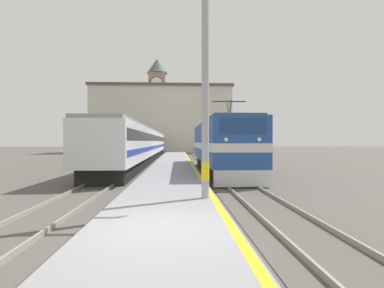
{
  "coord_description": "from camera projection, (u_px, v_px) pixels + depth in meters",
  "views": [
    {
      "loc": [
        0.37,
        -6.53,
        2.28
      ],
      "look_at": [
        1.63,
        19.4,
        2.06
      ],
      "focal_mm": 28.0,
      "sensor_mm": 36.0,
      "label": 1
    }
  ],
  "objects": [
    {
      "name": "ground_plane",
      "position": [
        175.0,
        160.0,
        36.49
      ],
      "size": [
        200.0,
        200.0,
        0.0
      ],
      "primitive_type": "plane",
      "color": "#514C47"
    },
    {
      "name": "platform",
      "position": [
        174.0,
        161.0,
        31.49
      ],
      "size": [
        3.41,
        140.0,
        0.4
      ],
      "color": "gray",
      "rests_on": "ground"
    },
    {
      "name": "rail_track_near",
      "position": [
        207.0,
        163.0,
        31.66
      ],
      "size": [
        2.83,
        140.0,
        0.16
      ],
      "color": "#514C47",
      "rests_on": "ground"
    },
    {
      "name": "rail_track_far",
      "position": [
        140.0,
        163.0,
        31.32
      ],
      "size": [
        2.84,
        140.0,
        0.16
      ],
      "color": "#514C47",
      "rests_on": "ground"
    },
    {
      "name": "locomotive_train",
      "position": [
        220.0,
        146.0,
        21.78
      ],
      "size": [
        2.92,
        15.16,
        4.72
      ],
      "color": "black",
      "rests_on": "ground"
    },
    {
      "name": "passenger_train",
      "position": [
        144.0,
        144.0,
        34.58
      ],
      "size": [
        2.92,
        40.96,
        3.6
      ],
      "color": "black",
      "rests_on": "ground"
    },
    {
      "name": "catenary_mast",
      "position": [
        208.0,
        77.0,
        9.95
      ],
      "size": [
        2.49,
        0.27,
        8.12
      ],
      "color": "#9E9EA3",
      "rests_on": "platform"
    },
    {
      "name": "clock_tower",
      "position": [
        157.0,
        102.0,
        68.94
      ],
      "size": [
        4.7,
        4.7,
        21.39
      ],
      "color": "gray",
      "rests_on": "ground"
    },
    {
      "name": "station_building",
      "position": [
        162.0,
        120.0,
        62.19
      ],
      "size": [
        28.4,
        9.95,
        13.58
      ],
      "color": "beige",
      "rests_on": "ground"
    }
  ]
}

